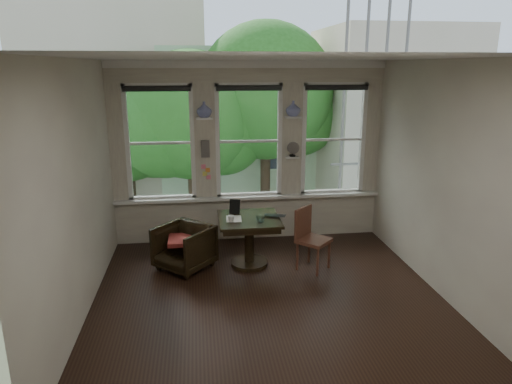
{
  "coord_description": "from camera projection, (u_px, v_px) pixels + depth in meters",
  "views": [
    {
      "loc": [
        -0.86,
        -5.26,
        2.91
      ],
      "look_at": [
        -0.05,
        0.9,
        1.19
      ],
      "focal_mm": 32.0,
      "sensor_mm": 36.0,
      "label": 1
    }
  ],
  "objects": [
    {
      "name": "intercom",
      "position": [
        205.0,
        149.0,
        7.47
      ],
      "size": [
        0.14,
        0.06,
        0.28
      ],
      "primitive_type": "cube",
      "color": "#59544F",
      "rests_on": "ground"
    },
    {
      "name": "wall_front",
      "position": [
        319.0,
        264.0,
        3.36
      ],
      "size": [
        4.5,
        0.0,
        4.5
      ],
      "primitive_type": "plane",
      "rotation": [
        -1.57,
        0.0,
        0.0
      ],
      "color": "beige",
      "rests_on": "ground"
    },
    {
      "name": "sticky_notes",
      "position": [
        206.0,
        170.0,
        7.57
      ],
      "size": [
        0.16,
        0.01,
        0.24
      ],
      "primitive_type": null,
      "color": "pink",
      "rests_on": "ground"
    },
    {
      "name": "table",
      "position": [
        249.0,
        242.0,
        6.82
      ],
      "size": [
        0.9,
        0.9,
        0.75
      ],
      "primitive_type": null,
      "color": "black",
      "rests_on": "ground"
    },
    {
      "name": "side_chair_right",
      "position": [
        314.0,
        240.0,
        6.65
      ],
      "size": [
        0.59,
        0.59,
        0.92
      ],
      "primitive_type": null,
      "rotation": [
        0.0,
        0.0,
        0.79
      ],
      "color": "#4A281A",
      "rests_on": "ground"
    },
    {
      "name": "desk_fan",
      "position": [
        292.0,
        151.0,
        7.62
      ],
      "size": [
        0.2,
        0.2,
        0.24
      ],
      "primitive_type": null,
      "color": "#59544F",
      "rests_on": "ground"
    },
    {
      "name": "window_center",
      "position": [
        249.0,
        141.0,
        7.6
      ],
      "size": [
        1.1,
        0.12,
        1.9
      ],
      "primitive_type": null,
      "color": "white",
      "rests_on": "ground"
    },
    {
      "name": "armchair_left",
      "position": [
        184.0,
        247.0,
        6.71
      ],
      "size": [
        1.02,
        1.02,
        0.67
      ],
      "primitive_type": "imported",
      "rotation": [
        0.0,
        0.0,
        -0.72
      ],
      "color": "black",
      "rests_on": "ground"
    },
    {
      "name": "laptop",
      "position": [
        274.0,
        217.0,
        6.72
      ],
      "size": [
        0.38,
        0.31,
        0.03
      ],
      "primitive_type": "imported",
      "rotation": [
        0.0,
        0.0,
        -0.37
      ],
      "color": "black",
      "rests_on": "table"
    },
    {
      "name": "wall_left",
      "position": [
        76.0,
        193.0,
        5.22
      ],
      "size": [
        0.0,
        4.5,
        4.5
      ],
      "primitive_type": "plane",
      "rotation": [
        1.57,
        0.0,
        1.57
      ],
      "color": "beige",
      "rests_on": "ground"
    },
    {
      "name": "ceiling",
      "position": [
        271.0,
        58.0,
        5.11
      ],
      "size": [
        4.5,
        4.5,
        0.0
      ],
      "primitive_type": "plane",
      "rotation": [
        3.14,
        0.0,
        0.0
      ],
      "color": "silver",
      "rests_on": "ground"
    },
    {
      "name": "shelf_right",
      "position": [
        293.0,
        117.0,
        7.49
      ],
      "size": [
        0.26,
        0.16,
        0.03
      ],
      "primitive_type": "cube",
      "color": "white",
      "rests_on": "ground"
    },
    {
      "name": "drinking_glass",
      "position": [
        260.0,
        219.0,
        6.51
      ],
      "size": [
        0.16,
        0.16,
        0.1
      ],
      "primitive_type": "imported",
      "rotation": [
        0.0,
        0.0,
        0.28
      ],
      "color": "white",
      "rests_on": "table"
    },
    {
      "name": "window_left",
      "position": [
        160.0,
        143.0,
        7.42
      ],
      "size": [
        1.1,
        0.12,
        1.9
      ],
      "primitive_type": null,
      "color": "white",
      "rests_on": "ground"
    },
    {
      "name": "papers",
      "position": [
        234.0,
        219.0,
        6.67
      ],
      "size": [
        0.24,
        0.31,
        0.0
      ],
      "primitive_type": "cube",
      "rotation": [
        0.0,
        0.0,
        -0.06
      ],
      "color": "silver",
      "rests_on": "table"
    },
    {
      "name": "wall_right",
      "position": [
        445.0,
        181.0,
        5.79
      ],
      "size": [
        0.0,
        4.5,
        4.5
      ],
      "primitive_type": "plane",
      "rotation": [
        1.57,
        0.0,
        -1.57
      ],
      "color": "beige",
      "rests_on": "ground"
    },
    {
      "name": "vase_right",
      "position": [
        293.0,
        109.0,
        7.45
      ],
      "size": [
        0.24,
        0.24,
        0.25
      ],
      "primitive_type": "imported",
      "color": "white",
      "rests_on": "shelf_right"
    },
    {
      "name": "shelf_left",
      "position": [
        204.0,
        118.0,
        7.31
      ],
      "size": [
        0.26,
        0.16,
        0.03
      ],
      "primitive_type": "cube",
      "color": "white",
      "rests_on": "ground"
    },
    {
      "name": "wall_back",
      "position": [
        249.0,
        153.0,
        7.66
      ],
      "size": [
        4.5,
        0.0,
        4.5
      ],
      "primitive_type": "plane",
      "rotation": [
        1.57,
        0.0,
        0.0
      ],
      "color": "beige",
      "rests_on": "ground"
    },
    {
      "name": "mug",
      "position": [
        231.0,
        219.0,
        6.53
      ],
      "size": [
        0.13,
        0.13,
        0.09
      ],
      "primitive_type": "imported",
      "rotation": [
        0.0,
        0.0,
        -0.33
      ],
      "color": "white",
      "rests_on": "table"
    },
    {
      "name": "ground",
      "position": [
        269.0,
        299.0,
        5.91
      ],
      "size": [
        4.5,
        4.5,
        0.0
      ],
      "primitive_type": "plane",
      "color": "black",
      "rests_on": "ground"
    },
    {
      "name": "vase_left",
      "position": [
        204.0,
        110.0,
        7.27
      ],
      "size": [
        0.24,
        0.24,
        0.25
      ],
      "primitive_type": "imported",
      "color": "white",
      "rests_on": "shelf_left"
    },
    {
      "name": "window_right",
      "position": [
        333.0,
        139.0,
        7.78
      ],
      "size": [
        1.1,
        0.12,
        1.9
      ],
      "primitive_type": null,
      "color": "white",
      "rests_on": "ground"
    },
    {
      "name": "tablet",
      "position": [
        235.0,
        207.0,
        6.88
      ],
      "size": [
        0.18,
        0.12,
        0.22
      ],
      "primitive_type": "cube",
      "rotation": [
        -0.26,
        0.0,
        -0.31
      ],
      "color": "black",
      "rests_on": "table"
    },
    {
      "name": "cushion_red",
      "position": [
        184.0,
        240.0,
        6.68
      ],
      "size": [
        0.45,
        0.45,
        0.06
      ],
      "primitive_type": "cube",
      "color": "maroon",
      "rests_on": "armchair_left"
    }
  ]
}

